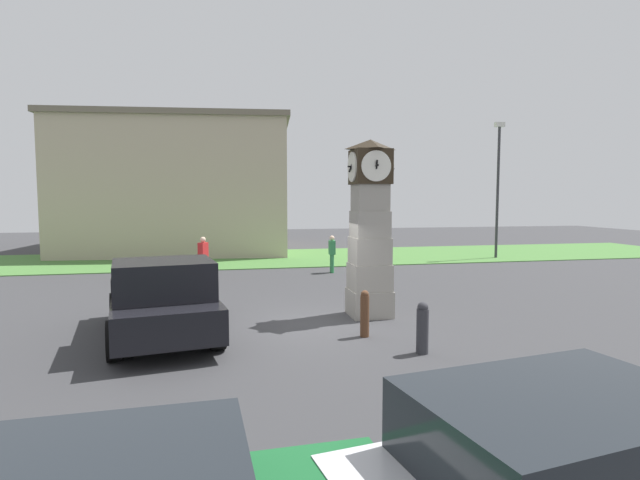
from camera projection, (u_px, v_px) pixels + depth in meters
The scene contains 10 objects.
ground_plane at pixel (311, 325), 12.43m from camera, with size 77.16×77.16×0.00m, color #38383A.
clock_tower at pixel (370, 232), 13.27m from camera, with size 1.28×1.21×4.70m.
bollard_near_tower at pixel (365, 313), 11.36m from camera, with size 0.21×0.21×1.07m.
bollard_mid_row at pixel (422, 327), 10.13m from camera, with size 0.25×0.25×1.07m.
pickup_truck at pixel (162, 296), 11.37m from camera, with size 2.93×5.31×1.85m.
pedestrian_crossing_lot at pixel (332, 252), 21.16m from camera, with size 0.26×0.41×1.59m.
pedestrian_by_cars at pixel (203, 255), 19.50m from camera, with size 0.42×0.47×1.66m.
street_lamp_far_side at pixel (498, 181), 26.00m from camera, with size 0.50×0.24×7.08m.
warehouse_blue_far at pixel (184, 187), 30.92m from camera, with size 13.83×13.04×7.67m.
grass_verge_far at pixel (294, 257), 26.57m from camera, with size 46.30×7.97×0.04m, color #477A38.
Camera 1 is at (-2.25, -12.00, 3.16)m, focal length 28.00 mm.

